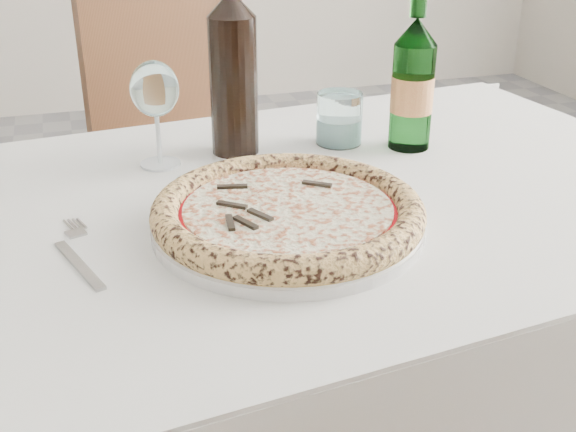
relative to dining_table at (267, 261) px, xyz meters
name	(u,v)px	position (x,y,z in m)	size (l,w,h in m)	color
dining_table	(267,261)	(0.00, 0.00, 0.00)	(1.41, 0.92, 0.76)	brown
chair_far	(190,161)	(0.02, 0.76, -0.13)	(0.51, 0.51, 0.93)	brown
plate	(288,224)	(0.00, -0.10, 0.11)	(0.34, 0.34, 0.02)	white
pizza	(288,211)	(0.00, -0.10, 0.12)	(0.34, 0.34, 0.04)	gold
fork	(78,254)	(-0.26, -0.09, 0.10)	(0.05, 0.19, 0.00)	#A0A0A0
wine_glass	(155,92)	(-0.12, 0.18, 0.21)	(0.07, 0.07, 0.16)	white
tumbler	(339,122)	(0.18, 0.19, 0.13)	(0.08, 0.08, 0.09)	white
beer_bottle	(413,84)	(0.28, 0.14, 0.20)	(0.07, 0.07, 0.26)	#488A4E
wine_bottle	(233,72)	(0.01, 0.20, 0.23)	(0.08, 0.08, 0.31)	black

